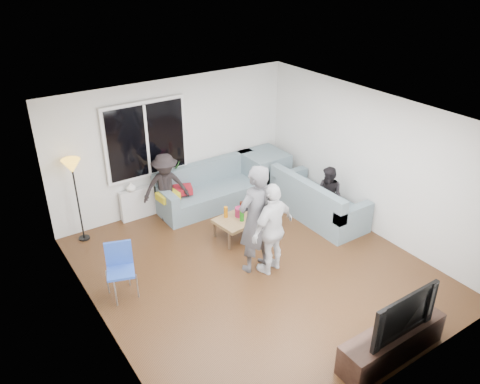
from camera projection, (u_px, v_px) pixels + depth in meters
floor at (255, 270)px, 7.93m from camera, size 5.00×5.50×0.04m
ceiling at (258, 117)px, 6.72m from camera, size 5.00×5.50×0.04m
wall_back at (174, 144)px, 9.37m from camera, size 5.00×0.04×2.60m
wall_front at (403, 299)px, 5.29m from camera, size 5.00×0.04×2.60m
wall_left at (95, 253)px, 6.08m from camera, size 0.04×5.50×2.60m
wall_right at (371, 163)px, 8.57m from camera, size 0.04×5.50×2.60m
window_frame at (146, 140)px, 8.90m from camera, size 1.62×0.06×1.47m
window_glass at (147, 140)px, 8.87m from camera, size 1.50×0.02×1.35m
window_mullion at (147, 140)px, 8.86m from camera, size 0.05×0.03×1.35m
radiator at (152, 199)px, 9.44m from camera, size 1.30×0.12×0.62m
potted_plant at (176, 170)px, 9.45m from camera, size 0.25×0.22×0.37m
vase at (131, 187)px, 9.02m from camera, size 0.20×0.20×0.19m
sofa_back_section at (214, 186)px, 9.69m from camera, size 2.30×0.85×0.85m
sofa_right_section at (319, 197)px, 9.26m from camera, size 2.00×0.85×0.85m
sofa_corner at (264, 171)px, 10.32m from camera, size 0.85×0.85×0.85m
cushion_yellow at (168, 196)px, 9.13m from camera, size 0.41×0.35×0.14m
cushion_red at (183, 190)px, 9.36m from camera, size 0.44×0.40×0.13m
coffee_table at (245, 225)px, 8.78m from camera, size 1.17×0.73×0.40m
pitcher at (240, 212)px, 8.64m from camera, size 0.17×0.17×0.17m
side_chair at (121, 272)px, 7.14m from camera, size 0.51×0.51×0.86m
floor_lamp at (78, 201)px, 8.38m from camera, size 0.32×0.32×1.56m
player_left at (256, 219)px, 7.55m from camera, size 0.72×0.51×1.85m
player_right at (272, 229)px, 7.57m from camera, size 0.98×0.58×1.57m
spectator_right at (328, 196)px, 9.01m from camera, size 0.50×0.61×1.14m
spectator_back at (166, 187)px, 9.08m from camera, size 0.98×0.73×1.36m
tv_console at (392, 343)px, 6.16m from camera, size 1.60×0.40×0.44m
television at (398, 311)px, 5.92m from camera, size 1.09×0.14×0.63m
bottle_b at (242, 215)px, 8.47m from camera, size 0.08×0.08×0.24m
bottle_c at (241, 207)px, 8.75m from camera, size 0.07×0.07×0.22m
bottle_a at (226, 212)px, 8.59m from camera, size 0.07×0.07×0.21m
bottle_d at (258, 208)px, 8.68m from camera, size 0.07×0.07×0.26m
bottle_e at (254, 203)px, 8.93m from camera, size 0.07×0.07×0.18m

